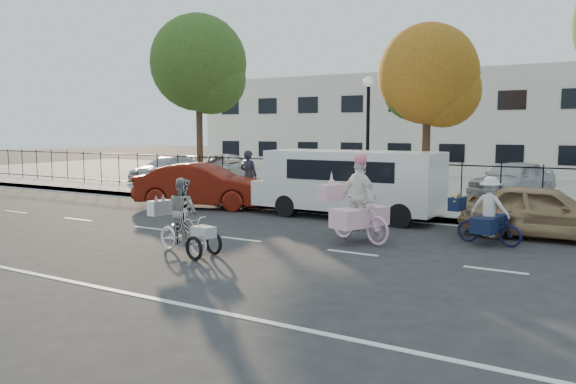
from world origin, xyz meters
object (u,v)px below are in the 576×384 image
Objects in this scene: lot_car_b at (217,169)px; lot_car_d at (513,179)px; lamppost at (368,117)px; lot_car_c at (341,175)px; bull_bike at (488,217)px; red_sedan at (203,186)px; zebra_trike at (183,224)px; lot_car_a at (167,169)px; unicorn_bike at (359,209)px; white_van at (350,181)px; pedestrian at (249,175)px; gold_sedan at (544,212)px.

lot_car_b is 1.20× the size of lot_car_d.
lot_car_d reaches higher than lot_car_b.
lamppost is 4.53m from lot_car_c.
red_sedan is at bearing 91.65° from bull_bike.
zebra_trike reaches higher than bull_bike.
lot_car_b is (2.81, 0.38, 0.08)m from lot_car_a.
bull_bike reaches higher than lot_car_a.
zebra_trike reaches higher than red_sedan.
lot_car_a is at bearing 172.86° from lot_car_b.
unicorn_bike reaches higher than lot_car_c.
white_van is 3.19× the size of pedestrian.
lot_car_c is (-4.56, 8.68, 0.04)m from unicorn_bike.
zebra_trike reaches higher than gold_sedan.
red_sedan is 0.93× the size of lot_car_b.
lot_car_c is (6.43, -0.02, -0.01)m from lot_car_b.
unicorn_bike reaches higher than zebra_trike.
white_van is (0.39, -2.31, -1.98)m from lamppost.
red_sedan is (-7.03, 2.78, -0.03)m from unicorn_bike.
lot_car_d is (6.52, 1.05, 0.02)m from lot_car_c.
bull_bike is 1.77m from gold_sedan.
red_sedan is at bearing 89.73° from unicorn_bike.
lamppost reaches higher than lot_car_d.
unicorn_bike is at bearing 141.99° from pedestrian.
zebra_trike is 0.34× the size of white_van.
zebra_trike is at bearing -91.35° from lot_car_d.
gold_sedan is 7.21m from lot_car_d.
lamppost is 2.39× the size of pedestrian.
lot_car_b is 1.20× the size of lot_car_c.
zebra_trike is 11.87m from lot_car_c.
red_sedan is 1.12× the size of lot_car_d.
white_van reaches higher than lot_car_c.
white_van is at bearing 164.83° from pedestrian.
lot_car_a is at bearing -31.37° from pedestrian.
bull_bike is 0.43× the size of lot_car_d.
zebra_trike is 4.17m from unicorn_bike.
lot_car_a is at bearing 158.11° from white_van.
unicorn_bike reaches higher than white_van.
lamppost reaches higher than zebra_trike.
white_van is at bearing -18.29° from lot_car_a.
bull_bike is at bearing -65.56° from lot_car_d.
gold_sedan is 10.22m from lot_car_c.
lot_car_a is (-10.98, 11.39, 0.12)m from zebra_trike.
lot_car_a is at bearing 54.79° from zebra_trike.
zebra_trike is 8.80m from gold_sedan.
lot_car_a is at bearing 166.96° from lamppost.
unicorn_bike reaches higher than lot_car_a.
lamppost is at bearing -52.79° from lot_car_c.
pedestrian is 0.43× the size of lot_car_a.
gold_sedan is (5.90, -2.86, -2.44)m from lamppost.
zebra_trike is at bearing 158.66° from unicorn_bike.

